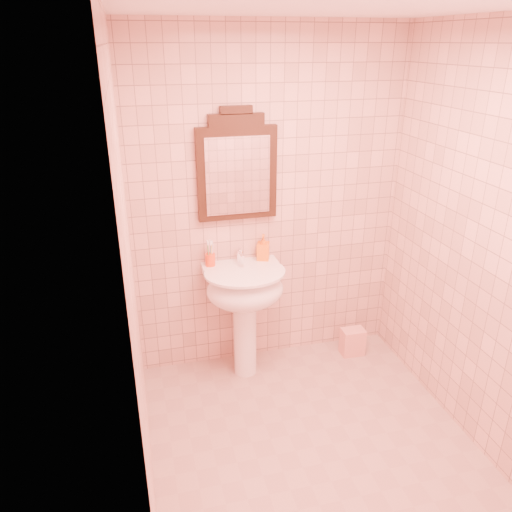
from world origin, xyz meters
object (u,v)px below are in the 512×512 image
object	(u,v)px
toothbrush_cup	(210,259)
towel	(352,342)
pedestal_sink	(245,296)
mirror	(237,169)
soap_dispenser	(263,247)

from	to	relation	value
toothbrush_cup	towel	world-z (taller)	toothbrush_cup
pedestal_sink	mirror	xyz separation A→B (m)	(0.00, 0.20, 0.89)
pedestal_sink	towel	world-z (taller)	pedestal_sink
pedestal_sink	towel	xyz separation A→B (m)	(0.90, 0.02, -0.55)
mirror	soap_dispenser	size ratio (longest dim) A/B	4.02
mirror	toothbrush_cup	size ratio (longest dim) A/B	4.65
soap_dispenser	pedestal_sink	bearing A→B (deg)	-116.84
mirror	soap_dispenser	distance (m)	0.62
towel	pedestal_sink	bearing A→B (deg)	-178.53
toothbrush_cup	soap_dispenser	distance (m)	0.40
toothbrush_cup	soap_dispenser	bearing A→B (deg)	1.79
pedestal_sink	mirror	size ratio (longest dim) A/B	1.11
pedestal_sink	toothbrush_cup	size ratio (longest dim) A/B	5.16
pedestal_sink	toothbrush_cup	world-z (taller)	toothbrush_cup
soap_dispenser	toothbrush_cup	bearing A→B (deg)	-157.49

